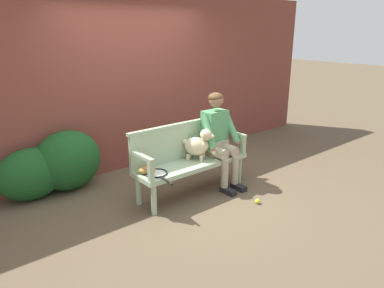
{
  "coord_description": "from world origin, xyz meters",
  "views": [
    {
      "loc": [
        -2.84,
        -3.45,
        2.15
      ],
      "look_at": [
        0.0,
        0.0,
        0.7
      ],
      "focal_mm": 33.49,
      "sensor_mm": 36.0,
      "label": 1
    }
  ],
  "objects": [
    {
      "name": "hedge_bush_mid_left",
      "position": [
        -1.24,
        1.18,
        0.42
      ],
      "size": [
        0.92,
        0.64,
        0.84
      ],
      "primitive_type": "ellipsoid",
      "color": "#194C1E",
      "rests_on": "ground"
    },
    {
      "name": "ground_plane",
      "position": [
        0.0,
        0.0,
        0.0
      ],
      "size": [
        40.0,
        40.0,
        0.0
      ],
      "primitive_type": "plane",
      "color": "brown"
    },
    {
      "name": "tennis_racket",
      "position": [
        -0.61,
        -0.07,
        0.46
      ],
      "size": [
        0.33,
        0.58,
        0.03
      ],
      "color": "black",
      "rests_on": "garden_bench"
    },
    {
      "name": "bench_armrest_left_end",
      "position": [
        -0.77,
        -0.08,
        0.65
      ],
      "size": [
        0.06,
        0.47,
        0.28
      ],
      "color": "#9EB793",
      "rests_on": "garden_bench"
    },
    {
      "name": "baseball_glove",
      "position": [
        -0.67,
        0.05,
        0.5
      ],
      "size": [
        0.24,
        0.2,
        0.09
      ],
      "primitive_type": "ellipsoid",
      "rotation": [
        0.0,
        0.0,
        -0.16
      ],
      "color": "#9E6B2D",
      "rests_on": "garden_bench"
    },
    {
      "name": "tennis_ball",
      "position": [
        0.44,
        -0.79,
        0.03
      ],
      "size": [
        0.07,
        0.07,
        0.07
      ],
      "primitive_type": "sphere",
      "color": "#CCDB33",
      "rests_on": "ground"
    },
    {
      "name": "brick_garden_fence",
      "position": [
        0.0,
        1.55,
        1.35
      ],
      "size": [
        8.0,
        0.3,
        2.7
      ],
      "primitive_type": "cube",
      "color": "brown",
      "rests_on": "ground"
    },
    {
      "name": "bench_armrest_right_end",
      "position": [
        0.77,
        -0.08,
        0.65
      ],
      "size": [
        0.06,
        0.47,
        0.28
      ],
      "color": "#9EB793",
      "rests_on": "garden_bench"
    },
    {
      "name": "person_seated",
      "position": [
        0.46,
        -0.01,
        0.72
      ],
      "size": [
        0.56,
        0.64,
        1.32
      ],
      "color": "black",
      "rests_on": "ground"
    },
    {
      "name": "bench_backrest",
      "position": [
        0.0,
        0.21,
        0.71
      ],
      "size": [
        1.67,
        0.06,
        0.5
      ],
      "color": "#9EB793",
      "rests_on": "garden_bench"
    },
    {
      "name": "hedge_bush_far_right",
      "position": [
        -1.73,
        1.19,
        0.35
      ],
      "size": [
        0.86,
        0.53,
        0.7
      ],
      "primitive_type": "ellipsoid",
      "color": "#194C1E",
      "rests_on": "ground"
    },
    {
      "name": "dog_on_bench",
      "position": [
        0.12,
        0.01,
        0.67
      ],
      "size": [
        0.35,
        0.42,
        0.44
      ],
      "color": "beige",
      "rests_on": "garden_bench"
    },
    {
      "name": "garden_bench",
      "position": [
        0.0,
        0.0,
        0.39
      ],
      "size": [
        1.63,
        0.47,
        0.45
      ],
      "color": "#9EB793",
      "rests_on": "ground"
    }
  ]
}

